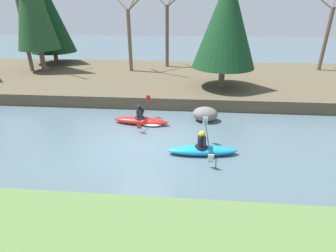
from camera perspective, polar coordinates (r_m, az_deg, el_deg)
ground_plane at (r=10.82m, az=-5.93°, el=-4.61°), size 90.00×90.00×0.00m
riverbank_far at (r=19.67m, az=-0.84°, el=10.10°), size 44.00×10.88×0.68m
conifer_tree_left at (r=25.67m, az=-24.45°, el=20.44°), size 3.75×3.75×6.31m
conifer_tree_centre at (r=16.29m, az=12.58°, el=21.27°), size 3.73×3.73×6.35m
bare_tree_upstream at (r=23.04m, az=-28.85°, el=18.37°), size 3.75×3.71×6.83m
bare_tree_mid_upstream at (r=20.76m, az=-8.35°, el=19.36°), size 3.26×3.22×5.89m
bare_tree_mid_downstream at (r=22.20m, az=-0.12°, el=20.37°), size 3.46×3.42×6.26m
bare_tree_downstream at (r=24.05m, az=31.41°, el=17.10°), size 3.34×3.30×6.04m
kayaker_lead at (r=10.25m, az=7.61°, el=-5.04°), size 2.79×2.07×1.20m
kayaker_middle at (r=12.81m, az=-5.44°, el=1.22°), size 2.79×2.07×1.20m
boulder_midstream at (r=13.25m, az=8.08°, el=2.61°), size 1.25×0.98×0.71m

